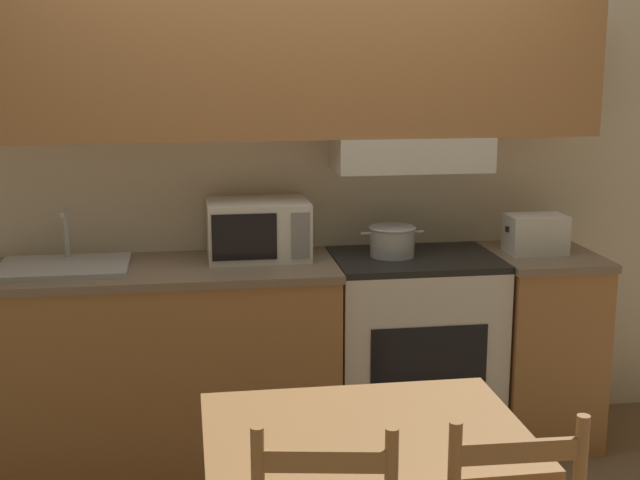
% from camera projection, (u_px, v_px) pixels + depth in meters
% --- Properties ---
extents(ground_plane, '(16.00, 16.00, 0.00)m').
position_uv_depth(ground_plane, '(294.00, 424.00, 4.51)').
color(ground_plane, '#7F664C').
extents(wall_back, '(5.18, 0.38, 2.55)m').
position_uv_depth(wall_back, '(297.00, 128.00, 4.14)').
color(wall_back, silver).
rests_on(wall_back, ground_plane).
extents(lower_counter_main, '(1.55, 0.61, 0.92)m').
position_uv_depth(lower_counter_main, '(165.00, 364.00, 4.04)').
color(lower_counter_main, '#B27A47').
rests_on(lower_counter_main, ground_plane).
extents(lower_counter_right_stub, '(0.48, 0.61, 0.92)m').
position_uv_depth(lower_counter_right_stub, '(539.00, 345.00, 4.30)').
color(lower_counter_right_stub, '#B27A47').
rests_on(lower_counter_right_stub, ground_plane).
extents(stove_range, '(0.76, 0.57, 0.92)m').
position_uv_depth(stove_range, '(413.00, 351.00, 4.23)').
color(stove_range, white).
rests_on(stove_range, ground_plane).
extents(cooking_pot, '(0.30, 0.22, 0.14)m').
position_uv_depth(cooking_pot, '(392.00, 240.00, 4.12)').
color(cooking_pot, '#B7BABF').
rests_on(cooking_pot, stove_range).
extents(microwave, '(0.46, 0.34, 0.27)m').
position_uv_depth(microwave, '(258.00, 229.00, 4.08)').
color(microwave, white).
rests_on(microwave, lower_counter_main).
extents(toaster, '(0.28, 0.18, 0.18)m').
position_uv_depth(toaster, '(536.00, 234.00, 4.18)').
color(toaster, white).
rests_on(toaster, lower_counter_right_stub).
extents(sink_basin, '(0.56, 0.40, 0.25)m').
position_uv_depth(sink_basin, '(64.00, 266.00, 3.88)').
color(sink_basin, '#B7BABF').
rests_on(sink_basin, lower_counter_main).
extents(dining_table, '(0.99, 0.73, 0.72)m').
position_uv_depth(dining_table, '(364.00, 461.00, 2.76)').
color(dining_table, '#9E7042').
rests_on(dining_table, ground_plane).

